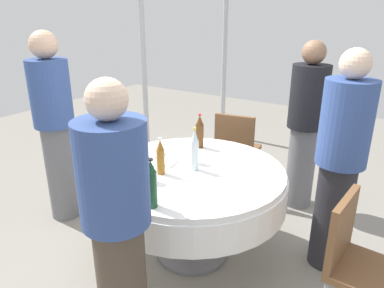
{
  "coord_description": "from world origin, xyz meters",
  "views": [
    {
      "loc": [
        -1.32,
        2.01,
        1.84
      ],
      "look_at": [
        0.0,
        0.0,
        0.93
      ],
      "focal_mm": 33.7,
      "sensor_mm": 36.0,
      "label": 1
    }
  ],
  "objects": [
    {
      "name": "knife_west",
      "position": [
        -0.03,
        -0.27,
        0.74
      ],
      "size": [
        0.14,
        0.13,
        0.0
      ],
      "primitive_type": "cube",
      "rotation": [
        0.0,
        0.0,
        2.4
      ],
      "color": "silver",
      "rests_on": "dining_table"
    },
    {
      "name": "ground_plane",
      "position": [
        0.0,
        0.0,
        0.0
      ],
      "size": [
        10.0,
        10.0,
        0.0
      ],
      "primitive_type": "plane",
      "color": "gray"
    },
    {
      "name": "tent_pole_secondary",
      "position": [
        1.74,
        -1.53,
        1.2
      ],
      "size": [
        0.07,
        0.07,
        2.39
      ],
      "primitive_type": "cylinder",
      "color": "#B2B5B7",
      "rests_on": "ground_plane"
    },
    {
      "name": "bottle_amber_front",
      "position": [
        0.14,
        0.19,
        0.87
      ],
      "size": [
        0.06,
        0.06,
        0.27
      ],
      "color": "#8C5619",
      "rests_on": "dining_table"
    },
    {
      "name": "bottle_clear_east",
      "position": [
        -0.02,
        0.0,
        0.89
      ],
      "size": [
        0.06,
        0.06,
        0.32
      ],
      "color": "silver",
      "rests_on": "dining_table"
    },
    {
      "name": "chair_left",
      "position": [
        0.19,
        -1.13,
        0.52
      ],
      "size": [
        0.46,
        0.46,
        0.87
      ],
      "rotation": [
        0.0,
        0.0,
        3.31
      ],
      "color": "brown",
      "rests_on": "ground_plane"
    },
    {
      "name": "person_far",
      "position": [
        -0.17,
        0.94,
        0.82
      ],
      "size": [
        0.34,
        0.34,
        1.57
      ],
      "rotation": [
        0.0,
        0.0,
        0.18
      ],
      "color": "#4C3F33",
      "rests_on": "ground_plane"
    },
    {
      "name": "person_east",
      "position": [
        1.32,
        0.17,
        0.89
      ],
      "size": [
        0.34,
        0.34,
        1.68
      ],
      "rotation": [
        0.0,
        0.0,
        -1.45
      ],
      "color": "slate",
      "rests_on": "ground_plane"
    },
    {
      "name": "plate_south",
      "position": [
        0.37,
        0.35,
        0.75
      ],
      "size": [
        0.23,
        0.23,
        0.02
      ],
      "color": "white",
      "rests_on": "dining_table"
    },
    {
      "name": "dining_table",
      "position": [
        0.0,
        0.0,
        0.59
      ],
      "size": [
        1.39,
        1.39,
        0.74
      ],
      "color": "white",
      "rests_on": "ground_plane"
    },
    {
      "name": "bottle_brown_west",
      "position": [
        0.19,
        -0.41,
        0.87
      ],
      "size": [
        0.07,
        0.07,
        0.29
      ],
      "color": "#593314",
      "rests_on": "dining_table"
    },
    {
      "name": "bottle_dark_green_far",
      "position": [
        -0.1,
        0.58,
        0.88
      ],
      "size": [
        0.07,
        0.07,
        0.31
      ],
      "color": "#194728",
      "rests_on": "dining_table"
    },
    {
      "name": "wine_glass_right",
      "position": [
        0.13,
        0.33,
        0.83
      ],
      "size": [
        0.07,
        0.07,
        0.13
      ],
      "color": "white",
      "rests_on": "dining_table"
    },
    {
      "name": "person_front",
      "position": [
        -0.92,
        -0.47,
        0.84
      ],
      "size": [
        0.34,
        0.34,
        1.61
      ],
      "rotation": [
        0.0,
        0.0,
        2.05
      ],
      "color": "#26262B",
      "rests_on": "ground_plane"
    },
    {
      "name": "tent_pole_main",
      "position": [
        1.2,
        -2.69,
        1.19
      ],
      "size": [
        0.07,
        0.07,
        2.39
      ],
      "primitive_type": "cylinder",
      "color": "#B2B5B7",
      "rests_on": "ground_plane"
    },
    {
      "name": "wine_glass_front",
      "position": [
        0.05,
        -0.1,
        0.85
      ],
      "size": [
        0.07,
        0.07,
        0.14
      ],
      "color": "white",
      "rests_on": "dining_table"
    },
    {
      "name": "fork_far",
      "position": [
        -0.1,
        -0.53,
        0.74
      ],
      "size": [
        0.17,
        0.1,
        0.0
      ],
      "primitive_type": "cube",
      "rotation": [
        0.0,
        0.0,
        2.66
      ],
      "color": "silver",
      "rests_on": "dining_table"
    },
    {
      "name": "folded_napkin",
      "position": [
        0.21,
        0.02,
        0.75
      ],
      "size": [
        0.14,
        0.14,
        0.02
      ],
      "primitive_type": "cube",
      "rotation": [
        0.0,
        0.0,
        0.12
      ],
      "color": "white",
      "rests_on": "dining_table"
    },
    {
      "name": "plate_rear",
      "position": [
        0.44,
        -0.07,
        0.75
      ],
      "size": [
        0.24,
        0.24,
        0.02
      ],
      "color": "white",
      "rests_on": "dining_table"
    },
    {
      "name": "chair_near",
      "position": [
        -1.18,
        0.1,
        0.52
      ],
      "size": [
        0.43,
        0.43,
        0.87
      ],
      "rotation": [
        0.0,
        0.0,
        1.49
      ],
      "color": "brown",
      "rests_on": "ground_plane"
    },
    {
      "name": "person_west",
      "position": [
        -0.45,
        -1.24,
        0.83
      ],
      "size": [
        0.34,
        0.34,
        1.59
      ],
      "rotation": [
        0.0,
        0.0,
        2.79
      ],
      "color": "slate",
      "rests_on": "ground_plane"
    }
  ]
}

